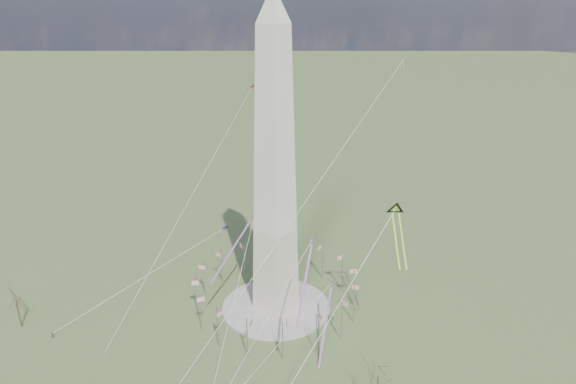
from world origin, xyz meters
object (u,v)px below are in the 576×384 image
Objects in this scene: washington_monument at (275,172)px; person_west at (53,335)px; tree_near at (378,375)px; kite_delta_black at (396,213)px.

person_west is (-42.02, -55.72, -47.00)m from washington_monument.
kite_delta_black is (-13.97, 30.24, 29.44)m from tree_near.
kite_delta_black reaches higher than person_west.
tree_near is at bearing -20.07° from washington_monument.
washington_monument is 37.85m from kite_delta_black.
tree_near is (48.80, -17.83, -37.53)m from washington_monument.
washington_monument is 6.46× the size of kite_delta_black.
washington_monument is 84.13m from person_west.
tree_near is at bearing 75.50° from kite_delta_black.
washington_monument reaches higher than kite_delta_black.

